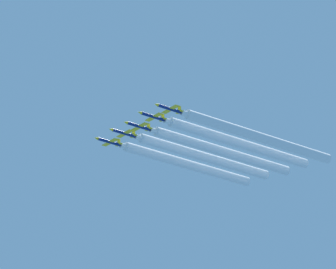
# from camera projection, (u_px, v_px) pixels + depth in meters

# --- Properties ---
(jet_far_left) EXTENTS (9.03, 13.15, 3.16)m
(jet_far_left) POSITION_uv_depth(u_px,v_px,m) (169.00, 108.00, 467.33)
(jet_far_left) COLOR navy
(jet_inner_left) EXTENTS (9.03, 13.15, 3.16)m
(jet_inner_left) POSITION_uv_depth(u_px,v_px,m) (152.00, 116.00, 474.76)
(jet_inner_left) COLOR navy
(jet_center) EXTENTS (9.03, 13.15, 3.16)m
(jet_center) POSITION_uv_depth(u_px,v_px,m) (138.00, 126.00, 482.12)
(jet_center) COLOR navy
(jet_inner_right) EXTENTS (9.03, 13.15, 3.16)m
(jet_inner_right) POSITION_uv_depth(u_px,v_px,m) (123.00, 133.00, 489.49)
(jet_inner_right) COLOR navy
(jet_far_right) EXTENTS (9.03, 13.15, 3.16)m
(jet_far_right) POSITION_uv_depth(u_px,v_px,m) (108.00, 142.00, 496.99)
(jet_far_right) COLOR navy
(smoke_trail_far_left) EXTENTS (3.95, 76.70, 3.95)m
(smoke_trail_far_left) POSITION_uv_depth(u_px,v_px,m) (258.00, 137.00, 491.66)
(smoke_trail_far_left) COLOR white
(smoke_trail_inner_left) EXTENTS (3.95, 73.58, 3.95)m
(smoke_trail_inner_left) POSITION_uv_depth(u_px,v_px,m) (238.00, 143.00, 498.23)
(smoke_trail_inner_left) COLOR white
(smoke_trail_center) EXTENTS (3.95, 71.89, 3.95)m
(smoke_trail_center) POSITION_uv_depth(u_px,v_px,m) (221.00, 151.00, 505.13)
(smoke_trail_center) COLOR white
(smoke_trail_inner_right) EXTENTS (3.95, 68.92, 3.95)m
(smoke_trail_inner_right) POSITION_uv_depth(u_px,v_px,m) (203.00, 157.00, 511.69)
(smoke_trail_inner_right) COLOR white
(smoke_trail_far_right) EXTENTS (3.95, 67.09, 3.95)m
(smoke_trail_far_right) POSITION_uv_depth(u_px,v_px,m) (186.00, 164.00, 518.68)
(smoke_trail_far_right) COLOR white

